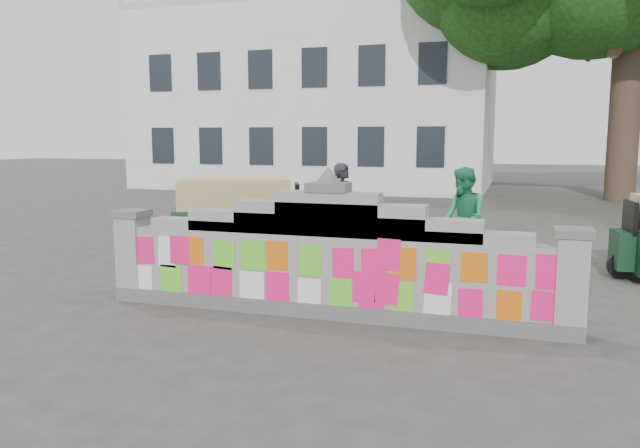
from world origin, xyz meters
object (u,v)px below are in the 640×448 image
(cyclist_bike, at_px, (343,239))
(cyclist_rider, at_px, (344,221))
(rickshaw_left, at_px, (240,215))
(pedestrian, at_px, (463,219))

(cyclist_bike, xyz_separation_m, cyclist_rider, (0.00, 0.00, 0.34))
(rickshaw_left, bearing_deg, pedestrian, -25.11)
(pedestrian, height_order, rickshaw_left, pedestrian)
(cyclist_rider, distance_m, rickshaw_left, 2.36)
(cyclist_bike, distance_m, pedestrian, 2.23)
(cyclist_rider, relative_size, pedestrian, 0.89)
(cyclist_rider, relative_size, rickshaw_left, 0.57)
(cyclist_bike, bearing_deg, cyclist_rider, 0.00)
(cyclist_rider, height_order, pedestrian, pedestrian)
(cyclist_rider, bearing_deg, rickshaw_left, 97.01)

